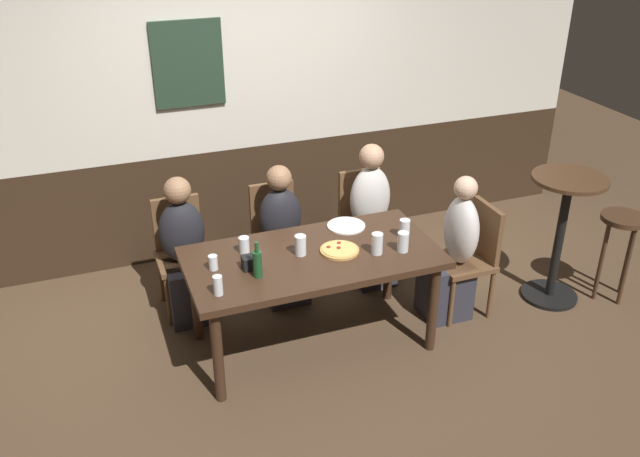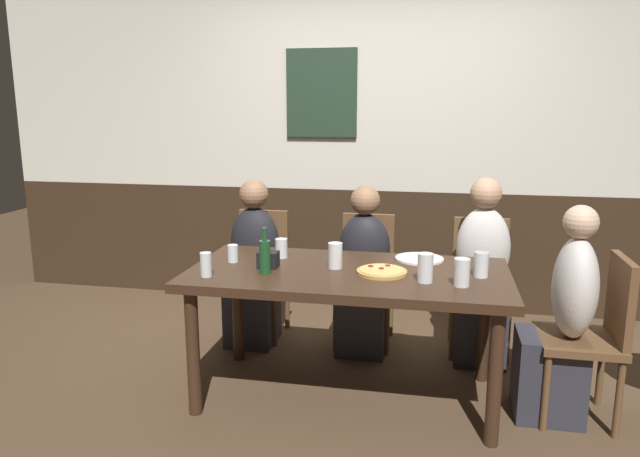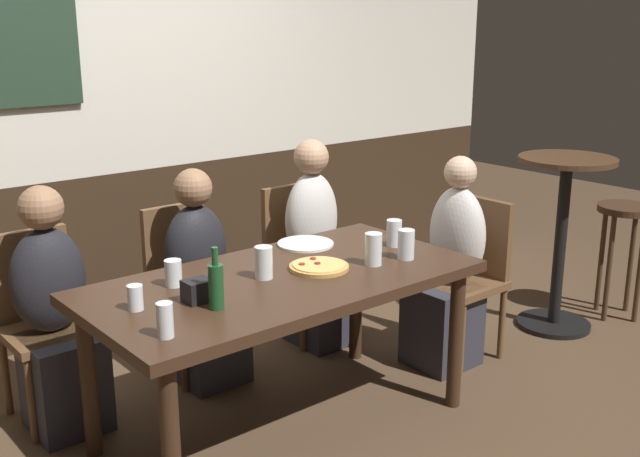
{
  "view_description": "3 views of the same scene",
  "coord_description": "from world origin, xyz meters",
  "views": [
    {
      "loc": [
        -1.37,
        -3.78,
        3.03
      ],
      "look_at": [
        0.03,
        -0.07,
        0.97
      ],
      "focal_mm": 38.22,
      "sensor_mm": 36.0,
      "label": 1
    },
    {
      "loc": [
        0.46,
        -3.07,
        1.62
      ],
      "look_at": [
        -0.18,
        0.14,
        0.94
      ],
      "focal_mm": 33.16,
      "sensor_mm": 36.0,
      "label": 2
    },
    {
      "loc": [
        -1.89,
        -2.53,
        1.83
      ],
      "look_at": [
        0.15,
        -0.07,
        0.94
      ],
      "focal_mm": 42.88,
      "sensor_mm": 36.0,
      "label": 3
    }
  ],
  "objects": [
    {
      "name": "dining_table",
      "position": [
        0.0,
        0.0,
        0.66
      ],
      "size": [
        1.73,
        0.87,
        0.74
      ],
      "color": "#382316",
      "rests_on": "ground_plane"
    },
    {
      "name": "pizza",
      "position": [
        0.19,
        -0.03,
        0.75
      ],
      "size": [
        0.27,
        0.27,
        0.03
      ],
      "color": "tan",
      "rests_on": "dining_table"
    },
    {
      "name": "ground_plane",
      "position": [
        0.0,
        0.0,
        0.0
      ],
      "size": [
        12.0,
        12.0,
        0.0
      ],
      "primitive_type": "plane",
      "color": "#4C3826"
    },
    {
      "name": "highball_clear",
      "position": [
        -0.08,
        0.03,
        0.8
      ],
      "size": [
        0.08,
        0.08,
        0.14
      ],
      "color": "silver",
      "rests_on": "dining_table"
    },
    {
      "name": "chair_head_east",
      "position": [
        1.28,
        0.0,
        0.5
      ],
      "size": [
        0.4,
        0.4,
        0.88
      ],
      "color": "brown",
      "rests_on": "ground_plane"
    },
    {
      "name": "pint_glass_pale",
      "position": [
        0.7,
        0.01,
        0.8
      ],
      "size": [
        0.08,
        0.08,
        0.13
      ],
      "color": "silver",
      "rests_on": "dining_table"
    },
    {
      "name": "beer_bottle_green",
      "position": [
        -0.43,
        -0.14,
        0.84
      ],
      "size": [
        0.06,
        0.06,
        0.25
      ],
      "color": "#194723",
      "rests_on": "dining_table"
    },
    {
      "name": "person_right_far",
      "position": [
        0.76,
        0.69,
        0.5
      ],
      "size": [
        0.34,
        0.37,
        1.18
      ],
      "color": "#2D2D38",
      "rests_on": "ground_plane"
    },
    {
      "name": "tumbler_short",
      "position": [
        0.6,
        -0.17,
        0.8
      ],
      "size": [
        0.08,
        0.08,
        0.14
      ],
      "color": "silver",
      "rests_on": "dining_table"
    },
    {
      "name": "plate_white_large",
      "position": [
        0.37,
        0.3,
        0.75
      ],
      "size": [
        0.28,
        0.28,
        0.01
      ],
      "primitive_type": "cylinder",
      "color": "white",
      "rests_on": "dining_table"
    },
    {
      "name": "person_head_east",
      "position": [
        1.12,
        0.0,
        0.48
      ],
      "size": [
        0.37,
        0.34,
        1.14
      ],
      "color": "#2D2D38",
      "rests_on": "ground_plane"
    },
    {
      "name": "person_mid_far",
      "position": [
        -0.0,
        0.69,
        0.47
      ],
      "size": [
        0.34,
        0.37,
        1.11
      ],
      "color": "#2D2D38",
      "rests_on": "ground_plane"
    },
    {
      "name": "side_bar_table",
      "position": [
        2.0,
        -0.1,
        0.62
      ],
      "size": [
        0.56,
        0.56,
        1.05
      ],
      "color": "black",
      "rests_on": "ground_plane"
    },
    {
      "name": "condiment_caddy",
      "position": [
        -0.44,
        -0.03,
        0.79
      ],
      "size": [
        0.11,
        0.09,
        0.09
      ],
      "primitive_type": "cube",
      "color": "black",
      "rests_on": "dining_table"
    },
    {
      "name": "chair_right_far",
      "position": [
        0.76,
        0.85,
        0.5
      ],
      "size": [
        0.4,
        0.4,
        0.88
      ],
      "color": "brown",
      "rests_on": "ground_plane"
    },
    {
      "name": "chair_left_far",
      "position": [
        -0.76,
        0.85,
        0.5
      ],
      "size": [
        0.4,
        0.4,
        0.88
      ],
      "color": "brown",
      "rests_on": "ground_plane"
    },
    {
      "name": "pint_glass_amber",
      "position": [
        -0.67,
        0.04,
        0.78
      ],
      "size": [
        0.06,
        0.06,
        0.1
      ],
      "color": "silver",
      "rests_on": "dining_table"
    },
    {
      "name": "beer_glass_half",
      "position": [
        0.42,
        -0.14,
        0.8
      ],
      "size": [
        0.08,
        0.08,
        0.15
      ],
      "color": "silver",
      "rests_on": "dining_table"
    },
    {
      "name": "person_left_far",
      "position": [
        -0.76,
        0.69,
        0.48
      ],
      "size": [
        0.34,
        0.37,
        1.13
      ],
      "color": "#2D2D38",
      "rests_on": "ground_plane"
    },
    {
      "name": "bar_stool",
      "position": [
        2.45,
        -0.25,
        0.56
      ],
      "size": [
        0.34,
        0.34,
        0.72
      ],
      "color": "#422B1C",
      "rests_on": "ground_plane"
    },
    {
      "name": "wall_back",
      "position": [
        -0.0,
        1.65,
        1.3
      ],
      "size": [
        6.4,
        0.13,
        2.6
      ],
      "color": "#332316",
      "rests_on": "ground_plane"
    },
    {
      "name": "tumbler_water",
      "position": [
        -0.43,
        0.19,
        0.79
      ],
      "size": [
        0.07,
        0.07,
        0.11
      ],
      "color": "silver",
      "rests_on": "dining_table"
    },
    {
      "name": "chair_mid_far",
      "position": [
        0.0,
        0.85,
        0.5
      ],
      "size": [
        0.4,
        0.4,
        0.88
      ],
      "color": "brown",
      "rests_on": "ground_plane"
    },
    {
      "name": "pint_glass_stout",
      "position": [
        -0.71,
        -0.26,
        0.8
      ],
      "size": [
        0.06,
        0.06,
        0.13
      ],
      "color": "silver",
      "rests_on": "dining_table"
    }
  ]
}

